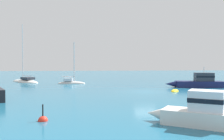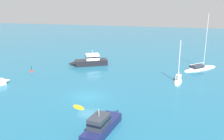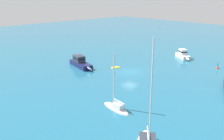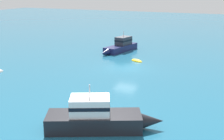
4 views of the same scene
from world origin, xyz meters
TOP-DOWN VIEW (x-y plane):
  - ground_plane at (0.00, 0.00)m, footprint 160.00×160.00m
  - cabin_cruiser at (15.89, 4.42)m, footprint 4.80×7.61m
  - sailboat at (17.52, -16.40)m, footprint 6.80×7.30m
  - rib at (-3.56, 0.06)m, footprint 1.68×2.04m
  - launch at (-8.55, -4.26)m, footprint 7.81×3.02m
  - sailboat_1 at (9.27, -12.22)m, footprint 4.65×1.71m
  - channel_buoy at (9.41, 13.44)m, footprint 0.57×0.57m

SIDE VIEW (x-z plane):
  - ground_plane at x=0.00m, z-range 0.00..0.00m
  - rib at x=-3.56m, z-range -0.24..0.24m
  - channel_buoy at x=9.41m, z-range -0.61..0.64m
  - sailboat at x=17.52m, z-range -5.26..5.47m
  - sailboat_1 at x=9.27m, z-range -3.38..3.77m
  - launch at x=-8.55m, z-range -0.66..2.16m
  - cabin_cruiser at x=15.89m, z-range -0.69..2.40m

